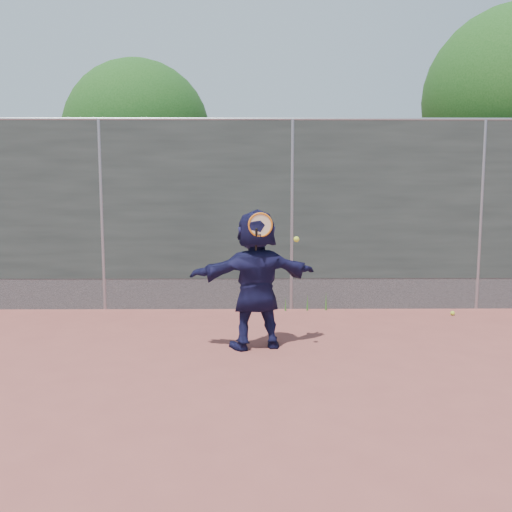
{
  "coord_description": "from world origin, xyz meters",
  "views": [
    {
      "loc": [
        -0.64,
        -5.51,
        2.05
      ],
      "look_at": [
        -0.59,
        1.36,
        1.14
      ],
      "focal_mm": 40.0,
      "sensor_mm": 36.0,
      "label": 1
    }
  ],
  "objects": [
    {
      "name": "ground",
      "position": [
        0.0,
        0.0,
        0.0
      ],
      "size": [
        80.0,
        80.0,
        0.0
      ],
      "primitive_type": "plane",
      "color": "#9E4C42",
      "rests_on": "ground"
    },
    {
      "name": "player",
      "position": [
        -0.59,
        1.36,
        0.86
      ],
      "size": [
        1.67,
        0.88,
        1.71
      ],
      "primitive_type": "imported",
      "rotation": [
        0.0,
        0.0,
        3.39
      ],
      "color": "#16153C",
      "rests_on": "ground"
    },
    {
      "name": "ball_ground",
      "position": [
        2.45,
        3.02,
        0.03
      ],
      "size": [
        0.07,
        0.07,
        0.07
      ],
      "primitive_type": "sphere",
      "color": "#C4DD31",
      "rests_on": "ground"
    },
    {
      "name": "fence",
      "position": [
        -0.0,
        3.5,
        1.58
      ],
      "size": [
        20.0,
        0.06,
        3.03
      ],
      "color": "#38423D",
      "rests_on": "ground"
    },
    {
      "name": "swing_action",
      "position": [
        -0.5,
        1.16,
        1.5
      ],
      "size": [
        0.61,
        0.13,
        0.51
      ],
      "color": "orange",
      "rests_on": "ground"
    },
    {
      "name": "tree_left",
      "position": [
        -2.85,
        6.55,
        2.94
      ],
      "size": [
        3.15,
        3.0,
        4.53
      ],
      "color": "#382314",
      "rests_on": "ground"
    },
    {
      "name": "weed_clump",
      "position": [
        0.29,
        3.38,
        0.13
      ],
      "size": [
        0.68,
        0.07,
        0.3
      ],
      "color": "#387226",
      "rests_on": "ground"
    }
  ]
}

